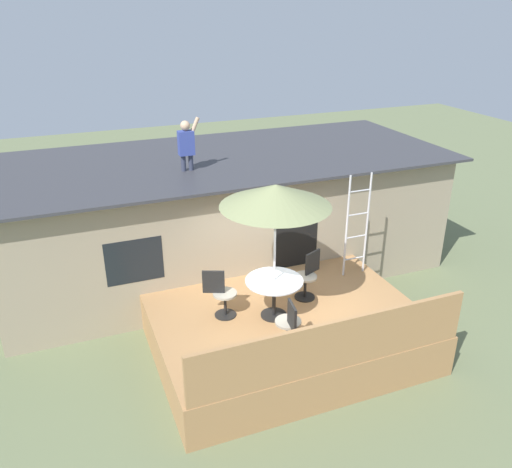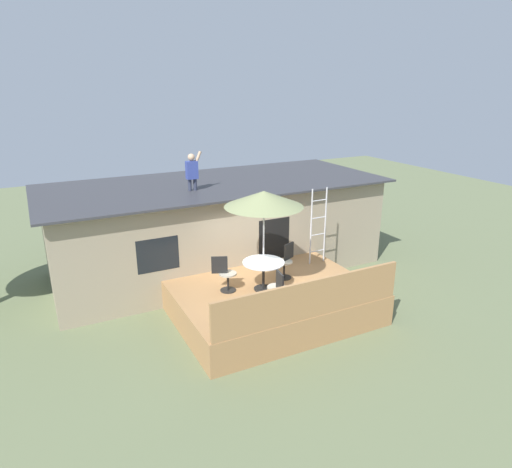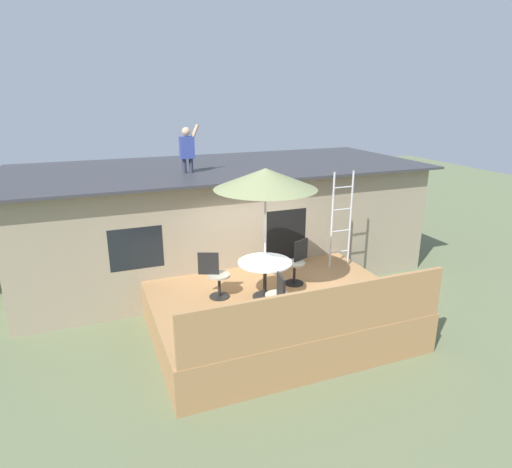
{
  "view_description": "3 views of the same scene",
  "coord_description": "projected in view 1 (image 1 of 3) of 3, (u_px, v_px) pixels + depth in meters",
  "views": [
    {
      "loc": [
        -3.56,
        -7.52,
        6.11
      ],
      "look_at": [
        -0.18,
        1.04,
        1.98
      ],
      "focal_mm": 36.69,
      "sensor_mm": 36.0,
      "label": 1
    },
    {
      "loc": [
        -5.13,
        -9.17,
        5.76
      ],
      "look_at": [
        0.11,
        1.07,
        1.88
      ],
      "focal_mm": 31.66,
      "sensor_mm": 36.0,
      "label": 2
    },
    {
      "loc": [
        -3.33,
        -7.35,
        4.65
      ],
      "look_at": [
        -0.26,
        0.41,
        1.96
      ],
      "focal_mm": 31.2,
      "sensor_mm": 36.0,
      "label": 3
    }
  ],
  "objects": [
    {
      "name": "ground_plane",
      "position": [
        284.0,
        347.0,
        10.08
      ],
      "size": [
        40.0,
        40.0,
        0.0
      ],
      "primitive_type": "plane",
      "color": "#66704C"
    },
    {
      "name": "patio_chair_near",
      "position": [
        289.0,
        324.0,
        8.56
      ],
      "size": [
        0.44,
        0.62,
        0.92
      ],
      "rotation": [
        0.0,
        0.0,
        1.42
      ],
      "color": "black",
      "rests_on": "deck"
    },
    {
      "name": "patio_chair_left",
      "position": [
        221.0,
        294.0,
        9.45
      ],
      "size": [
        0.6,
        0.44,
        0.92
      ],
      "rotation": [
        0.0,
        0.0,
        -0.39
      ],
      "color": "black",
      "rests_on": "deck"
    },
    {
      "name": "patio_chair_right",
      "position": [
        308.0,
        275.0,
        10.07
      ],
      "size": [
        0.59,
        0.44,
        0.92
      ],
      "rotation": [
        0.0,
        0.0,
        -2.72
      ],
      "color": "black",
      "rests_on": "deck"
    },
    {
      "name": "deck_railing",
      "position": [
        335.0,
        346.0,
        8.04
      ],
      "size": [
        4.75,
        0.08,
        0.9
      ],
      "primitive_type": "cube",
      "color": "#A87A4C",
      "rests_on": "deck"
    },
    {
      "name": "deck",
      "position": [
        285.0,
        329.0,
        9.91
      ],
      "size": [
        4.85,
        3.69,
        0.8
      ],
      "primitive_type": "cube",
      "color": "#A87A4C",
      "rests_on": "ground"
    },
    {
      "name": "patio_table",
      "position": [
        274.0,
        288.0,
        9.38
      ],
      "size": [
        1.04,
        1.04,
        0.74
      ],
      "color": "black",
      "rests_on": "deck"
    },
    {
      "name": "patio_umbrella",
      "position": [
        276.0,
        196.0,
        8.66
      ],
      "size": [
        1.9,
        1.9,
        2.54
      ],
      "color": "silver",
      "rests_on": "deck"
    },
    {
      "name": "person_figure",
      "position": [
        187.0,
        142.0,
        10.76
      ],
      "size": [
        0.47,
        0.2,
        1.11
      ],
      "color": "#33384C",
      "rests_on": "house"
    },
    {
      "name": "step_ladder",
      "position": [
        357.0,
        226.0,
        10.67
      ],
      "size": [
        0.52,
        0.04,
        2.2
      ],
      "color": "silver",
      "rests_on": "deck"
    },
    {
      "name": "house",
      "position": [
        224.0,
        214.0,
        12.55
      ],
      "size": [
        10.5,
        4.5,
        2.83
      ],
      "color": "gray",
      "rests_on": "ground"
    }
  ]
}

